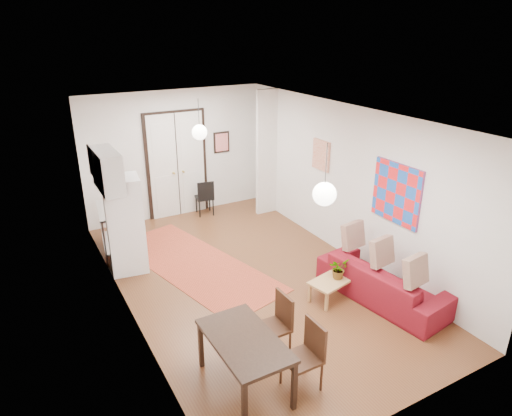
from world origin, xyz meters
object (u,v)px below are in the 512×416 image
dining_chair_near (269,319)px  black_side_chair (203,193)px  coffee_table (333,282)px  kitchen_counter (115,223)px  sofa (383,282)px  fridge (125,225)px  dining_chair_far (298,349)px  dining_table (244,344)px

dining_chair_near → black_side_chair: 5.19m
coffee_table → kitchen_counter: kitchen_counter is taller
dining_chair_near → kitchen_counter: bearing=-165.7°
sofa → fridge: (-3.35, 3.03, 0.57)m
sofa → dining_chair_far: 2.46m
dining_chair_far → dining_table: bearing=-113.9°
kitchen_counter → fridge: bearing=-82.0°
dining_chair_near → dining_chair_far: same height
fridge → black_side_chair: size_ratio=2.08×
dining_table → dining_chair_far: 0.67m
coffee_table → dining_chair_near: 1.71m
dining_chair_far → coffee_table: bearing=129.3°
kitchen_counter → black_side_chair: kitchen_counter is taller
dining_table → black_side_chair: (1.79, 5.48, -0.14)m
kitchen_counter → fridge: fridge is taller
fridge → sofa: bearing=-34.1°
dining_chair_far → fridge: bearing=-165.0°
dining_chair_far → black_side_chair: dining_chair_far is taller
sofa → dining_table: (-2.88, -0.63, 0.32)m
black_side_chair → coffee_table: bearing=104.0°
fridge → dining_chair_near: bearing=-63.6°
coffee_table → dining_table: (-2.18, -1.05, 0.33)m
dining_table → dining_chair_near: 0.75m
dining_chair_near → dining_chair_far: size_ratio=1.00×
dining_chair_far → kitchen_counter: bearing=-167.7°
sofa → dining_chair_near: size_ratio=2.47×
sofa → coffee_table: sofa is taller
kitchen_counter → coffee_table: bearing=-44.8°
fridge → dining_chair_near: fridge is taller
fridge → dining_chair_far: size_ratio=1.99×
sofa → dining_chair_far: size_ratio=2.47×
dining_chair_near → dining_chair_far: 0.70m
sofa → black_side_chair: 4.98m
dining_table → dining_chair_far: size_ratio=1.46×
dining_table → black_side_chair: 5.77m
fridge → dining_table: bearing=-74.7°
coffee_table → black_side_chair: black_side_chair is taller
sofa → dining_table: 2.97m
kitchen_counter → fridge: size_ratio=0.70×
kitchen_counter → black_side_chair: (2.26, 0.94, -0.08)m
fridge → coffee_table: bearing=-36.6°
sofa → fridge: bearing=39.9°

